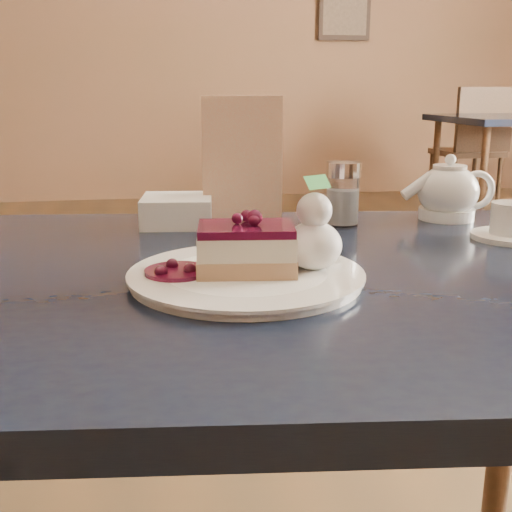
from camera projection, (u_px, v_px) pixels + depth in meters
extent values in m
cube|color=brown|center=(129.00, 15.00, 5.19)|extent=(8.00, 0.02, 3.00)
cube|color=black|center=(345.00, 6.00, 5.43)|extent=(0.45, 0.03, 0.55)
cube|color=black|center=(245.00, 285.00, 0.82)|extent=(1.23, 0.90, 0.04)
cylinder|color=#4B2D1A|center=(505.00, 407.00, 1.25)|extent=(0.05, 0.05, 0.68)
cylinder|color=white|center=(246.00, 277.00, 0.77)|extent=(0.27, 0.27, 0.01)
cube|color=tan|center=(246.00, 263.00, 0.76)|extent=(0.12, 0.09, 0.02)
cube|color=beige|center=(246.00, 244.00, 0.75)|extent=(0.12, 0.09, 0.03)
cube|color=#400A24|center=(246.00, 229.00, 0.75)|extent=(0.12, 0.09, 0.01)
ellipsoid|color=white|center=(313.00, 245.00, 0.77)|extent=(0.07, 0.07, 0.06)
cylinder|color=#400A24|center=(177.00, 272.00, 0.75)|extent=(0.08, 0.08, 0.01)
cylinder|color=white|center=(510.00, 236.00, 0.98)|extent=(0.12, 0.12, 0.01)
cylinder|color=white|center=(511.00, 218.00, 0.97)|extent=(0.06, 0.06, 0.05)
ellipsoid|color=white|center=(448.00, 194.00, 1.12)|extent=(0.11, 0.11, 0.09)
cylinder|color=white|center=(450.00, 165.00, 1.10)|extent=(0.06, 0.06, 0.01)
cylinder|color=white|center=(408.00, 195.00, 1.10)|extent=(0.06, 0.02, 0.05)
cube|color=#EFE7C0|center=(242.00, 160.00, 1.08)|extent=(0.14, 0.04, 0.21)
cylinder|color=white|center=(343.00, 201.00, 1.07)|extent=(0.05, 0.05, 0.08)
cylinder|color=silver|center=(344.00, 169.00, 1.06)|extent=(0.06, 0.06, 0.02)
cube|color=white|center=(177.00, 211.00, 1.08)|extent=(0.13, 0.13, 0.05)
cylinder|color=#4B2D1A|center=(482.00, 187.00, 3.83)|extent=(0.04, 0.04, 0.72)
cylinder|color=#4B2D1A|center=(435.00, 173.00, 4.45)|extent=(0.04, 0.04, 0.72)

